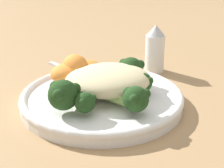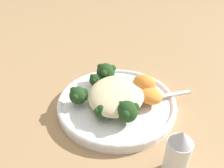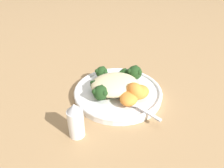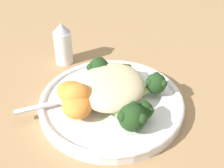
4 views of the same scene
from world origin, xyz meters
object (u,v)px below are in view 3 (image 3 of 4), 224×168
(quinoa_mound, at_px, (115,84))
(broccoli_stalk_2, at_px, (106,75))
(sweet_potato_chunk_1, at_px, (127,98))
(sweet_potato_chunk_2, at_px, (135,91))
(spoon, at_px, (137,105))
(salt_shaker, at_px, (76,120))
(broccoli_stalk_5, at_px, (104,92))
(broccoli_stalk_1, at_px, (124,78))
(broccoli_stalk_3, at_px, (112,83))
(broccoli_stalk_0, at_px, (133,75))
(sweet_potato_chunk_0, at_px, (138,92))
(broccoli_stalk_4, at_px, (102,86))
(plate, at_px, (118,92))
(kale_tuft, at_px, (104,88))

(quinoa_mound, bearing_deg, broccoli_stalk_2, 99.47)
(sweet_potato_chunk_1, bearing_deg, sweet_potato_chunk_2, 28.10)
(broccoli_stalk_2, xyz_separation_m, sweet_potato_chunk_1, (0.03, -0.12, -0.00))
(broccoli_stalk_2, distance_m, spoon, 0.15)
(salt_shaker, bearing_deg, broccoli_stalk_5, 46.18)
(broccoli_stalk_1, relative_size, sweet_potato_chunk_1, 1.86)
(broccoli_stalk_3, relative_size, salt_shaker, 0.80)
(broccoli_stalk_0, height_order, sweet_potato_chunk_1, broccoli_stalk_0)
(sweet_potato_chunk_1, bearing_deg, broccoli_stalk_1, 75.60)
(broccoli_stalk_0, relative_size, sweet_potato_chunk_0, 1.53)
(quinoa_mound, xyz_separation_m, broccoli_stalk_4, (-0.03, 0.01, -0.01))
(spoon, bearing_deg, sweet_potato_chunk_1, -166.36)
(broccoli_stalk_0, relative_size, broccoli_stalk_4, 0.88)
(sweet_potato_chunk_0, bearing_deg, broccoli_stalk_5, 165.74)
(broccoli_stalk_0, xyz_separation_m, salt_shaker, (-0.19, -0.15, 0.00))
(plate, relative_size, quinoa_mound, 1.89)
(sweet_potato_chunk_2, xyz_separation_m, spoon, (-0.01, -0.03, -0.02))
(broccoli_stalk_1, relative_size, sweet_potato_chunk_2, 2.12)
(plate, xyz_separation_m, broccoli_stalk_5, (-0.05, -0.03, 0.03))
(sweet_potato_chunk_2, bearing_deg, broccoli_stalk_5, 162.26)
(broccoli_stalk_1, height_order, sweet_potato_chunk_1, same)
(spoon, bearing_deg, sweet_potato_chunk_0, 127.50)
(quinoa_mound, distance_m, broccoli_stalk_3, 0.02)
(plate, bearing_deg, broccoli_stalk_2, 109.19)
(broccoli_stalk_0, relative_size, salt_shaker, 1.07)
(sweet_potato_chunk_1, height_order, kale_tuft, kale_tuft)
(sweet_potato_chunk_0, height_order, spoon, sweet_potato_chunk_0)
(broccoli_stalk_1, height_order, broccoli_stalk_5, broccoli_stalk_5)
(quinoa_mound, height_order, sweet_potato_chunk_2, sweet_potato_chunk_2)
(broccoli_stalk_1, xyz_separation_m, sweet_potato_chunk_0, (0.01, -0.08, 0.01))
(broccoli_stalk_2, bearing_deg, broccoli_stalk_4, 124.99)
(plate, bearing_deg, broccoli_stalk_1, 48.50)
(spoon, bearing_deg, broccoli_stalk_3, 171.15)
(quinoa_mound, relative_size, broccoli_stalk_0, 1.38)
(plate, xyz_separation_m, kale_tuft, (-0.04, -0.00, 0.03))
(plate, xyz_separation_m, spoon, (0.02, -0.09, 0.01))
(kale_tuft, bearing_deg, sweet_potato_chunk_2, -33.53)
(plate, relative_size, broccoli_stalk_1, 2.33)
(spoon, bearing_deg, broccoli_stalk_0, 136.79)
(quinoa_mound, xyz_separation_m, spoon, (0.03, -0.08, -0.02))
(broccoli_stalk_3, xyz_separation_m, sweet_potato_chunk_1, (0.02, -0.08, 0.00))
(broccoli_stalk_1, bearing_deg, broccoli_stalk_0, -79.64)
(broccoli_stalk_4, bearing_deg, broccoli_stalk_1, -146.42)
(sweet_potato_chunk_0, relative_size, sweet_potato_chunk_1, 1.08)
(plate, relative_size, kale_tuft, 5.06)
(broccoli_stalk_3, relative_size, sweet_potato_chunk_1, 1.24)
(sweet_potato_chunk_0, xyz_separation_m, sweet_potato_chunk_1, (-0.03, -0.02, -0.00))
(broccoli_stalk_0, height_order, sweet_potato_chunk_2, sweet_potato_chunk_2)
(broccoli_stalk_0, bearing_deg, broccoli_stalk_4, 147.63)
(broccoli_stalk_4, xyz_separation_m, sweet_potato_chunk_1, (0.05, -0.07, 0.00))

